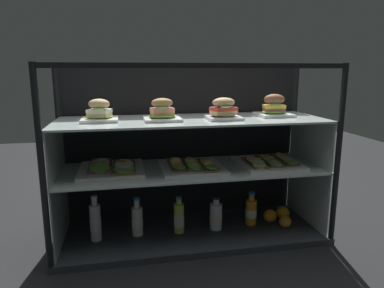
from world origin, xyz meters
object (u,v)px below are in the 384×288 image
(open_sandwich_tray_left_of_center, at_px, (192,165))
(juice_bottle_front_left_end, at_px, (179,218))
(open_sandwich_tray_far_left, at_px, (112,167))
(juice_bottle_near_post, at_px, (216,216))
(open_sandwich_tray_mid_left, at_px, (269,162))
(plated_roll_sandwich_mid_left, at_px, (224,111))
(juice_bottle_front_middle, at_px, (96,222))
(orange_fruit_beside_bottles, at_px, (283,213))
(juice_bottle_front_fourth, at_px, (137,221))
(juice_bottle_back_left, at_px, (251,211))
(plated_roll_sandwich_near_left_corner, at_px, (162,113))
(plated_roll_sandwich_far_left, at_px, (274,108))
(plated_roll_sandwich_far_right, at_px, (99,113))
(orange_fruit_near_left_post, at_px, (270,216))
(orange_fruit_rolled_forward, at_px, (285,222))

(open_sandwich_tray_left_of_center, relative_size, juice_bottle_front_left_end, 1.67)
(open_sandwich_tray_far_left, height_order, juice_bottle_near_post, open_sandwich_tray_far_left)
(open_sandwich_tray_far_left, distance_m, open_sandwich_tray_mid_left, 0.88)
(open_sandwich_tray_far_left, bearing_deg, open_sandwich_tray_mid_left, -2.78)
(plated_roll_sandwich_mid_left, bearing_deg, open_sandwich_tray_far_left, 173.28)
(juice_bottle_front_middle, relative_size, orange_fruit_beside_bottles, 3.05)
(open_sandwich_tray_left_of_center, height_order, orange_fruit_beside_bottles, open_sandwich_tray_left_of_center)
(open_sandwich_tray_far_left, relative_size, juice_bottle_front_left_end, 1.66)
(juice_bottle_front_middle, distance_m, juice_bottle_front_fourth, 0.22)
(plated_roll_sandwich_mid_left, xyz_separation_m, juice_bottle_back_left, (0.20, 0.05, -0.61))
(juice_bottle_front_middle, relative_size, juice_bottle_back_left, 1.26)
(open_sandwich_tray_left_of_center, bearing_deg, plated_roll_sandwich_mid_left, -13.67)
(plated_roll_sandwich_near_left_corner, xyz_separation_m, juice_bottle_near_post, (0.30, 0.01, -0.60))
(plated_roll_sandwich_far_left, bearing_deg, juice_bottle_front_fourth, -177.65)
(plated_roll_sandwich_far_right, xyz_separation_m, juice_bottle_back_left, (0.84, 0.00, -0.61))
(open_sandwich_tray_left_of_center, relative_size, juice_bottle_front_fourth, 1.62)
(juice_bottle_near_post, relative_size, juice_bottle_back_left, 1.00)
(plated_roll_sandwich_far_right, distance_m, juice_bottle_front_middle, 0.58)
(plated_roll_sandwich_near_left_corner, relative_size, plated_roll_sandwich_mid_left, 1.07)
(plated_roll_sandwich_near_left_corner, height_order, plated_roll_sandwich_mid_left, same)
(open_sandwich_tray_left_of_center, xyz_separation_m, orange_fruit_beside_bottles, (0.58, 0.04, -0.34))
(juice_bottle_near_post, bearing_deg, plated_roll_sandwich_mid_left, -49.53)
(juice_bottle_front_fourth, bearing_deg, open_sandwich_tray_left_of_center, 0.77)
(plated_roll_sandwich_near_left_corner, xyz_separation_m, open_sandwich_tray_mid_left, (0.61, 0.01, -0.30))
(plated_roll_sandwich_far_right, relative_size, open_sandwich_tray_left_of_center, 0.52)
(juice_bottle_front_middle, xyz_separation_m, juice_bottle_front_left_end, (0.45, 0.01, -0.02))
(open_sandwich_tray_far_left, xyz_separation_m, juice_bottle_front_left_end, (0.36, -0.04, -0.30))
(plated_roll_sandwich_near_left_corner, bearing_deg, juice_bottle_back_left, 3.96)
(open_sandwich_tray_far_left, height_order, juice_bottle_front_middle, open_sandwich_tray_far_left)
(orange_fruit_beside_bottles, bearing_deg, plated_roll_sandwich_near_left_corner, -175.39)
(plated_roll_sandwich_far_right, relative_size, orange_fruit_near_left_post, 2.33)
(juice_bottle_back_left, bearing_deg, plated_roll_sandwich_mid_left, -164.92)
(juice_bottle_back_left, bearing_deg, juice_bottle_front_middle, -178.10)
(open_sandwich_tray_left_of_center, xyz_separation_m, juice_bottle_front_fourth, (-0.31, -0.00, -0.30))
(plated_roll_sandwich_mid_left, relative_size, open_sandwich_tray_far_left, 0.51)
(plated_roll_sandwich_far_right, distance_m, open_sandwich_tray_left_of_center, 0.56)
(orange_fruit_beside_bottles, bearing_deg, juice_bottle_front_middle, -177.27)
(juice_bottle_near_post, height_order, orange_fruit_rolled_forward, juice_bottle_near_post)
(open_sandwich_tray_mid_left, bearing_deg, plated_roll_sandwich_mid_left, -174.52)
(plated_roll_sandwich_far_right, xyz_separation_m, juice_bottle_front_fourth, (0.17, -0.02, -0.60))
(juice_bottle_near_post, bearing_deg, juice_bottle_front_fourth, 179.18)
(open_sandwich_tray_far_left, distance_m, orange_fruit_near_left_post, 0.98)
(plated_roll_sandwich_far_right, relative_size, open_sandwich_tray_far_left, 0.52)
(open_sandwich_tray_far_left, relative_size, orange_fruit_beside_bottles, 4.29)
(juice_bottle_near_post, relative_size, orange_fruit_beside_bottles, 2.41)
(open_sandwich_tray_mid_left, bearing_deg, juice_bottle_back_left, 163.81)
(juice_bottle_front_middle, bearing_deg, open_sandwich_tray_left_of_center, 1.81)
(juice_bottle_front_middle, bearing_deg, juice_bottle_near_post, 0.52)
(plated_roll_sandwich_mid_left, xyz_separation_m, open_sandwich_tray_far_left, (-0.60, 0.07, -0.30))
(plated_roll_sandwich_mid_left, relative_size, open_sandwich_tray_left_of_center, 0.51)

